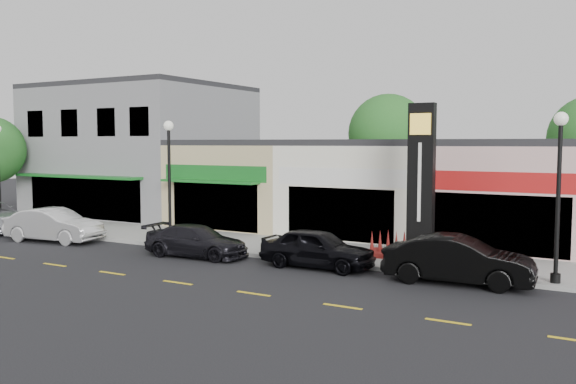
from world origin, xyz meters
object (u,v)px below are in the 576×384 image
Objects in this scene: pylon_sign at (421,205)px; car_black_conv at (458,260)px; lamp_east_near at (559,180)px; car_white_van at (54,225)px; lamp_west_near at (169,169)px; car_black_sedan at (317,248)px; car_dark_sedan at (197,241)px.

pylon_sign reaches higher than car_black_conv.
car_white_van is at bearing -175.25° from lamp_east_near.
lamp_west_near is 1.26× the size of car_black_sedan.
pylon_sign is 1.35× the size of car_dark_sedan.
pylon_sign is 1.25× the size of car_black_conv.
car_black_conv is at bearing -4.59° from lamp_west_near.
pylon_sign is at bearing -47.76° from car_black_sedan.
pylon_sign is at bearing 34.09° from car_black_conv.
pylon_sign is at bearing -73.07° from car_dark_sedan.
car_dark_sedan is 10.50m from car_black_conv.
pylon_sign reaches higher than car_dark_sedan.
car_white_van is (-16.54, -3.49, -1.49)m from pylon_sign.
lamp_west_near reaches higher than car_black_sedan.
lamp_east_near is at bearing -73.59° from car_black_conv.
car_white_van is 1.07× the size of car_dark_sedan.
lamp_east_near reaches higher than car_black_conv.
car_white_van is (-5.54, -1.79, -2.69)m from lamp_west_near.
lamp_east_near is 1.26× the size of car_black_sedan.
car_white_van is 13.51m from car_black_sedan.
car_black_conv is at bearing -95.77° from car_white_van.
car_black_conv is (18.69, 0.73, 0.01)m from car_white_van.
lamp_west_near is 1.00× the size of lamp_east_near.
car_black_sedan is (-8.05, -1.05, -2.74)m from lamp_east_near.
lamp_east_near reaches higher than car_dark_sedan.
lamp_east_near is 0.91× the size of pylon_sign.
pylon_sign is at bearing -86.11° from car_white_van.
lamp_east_near is at bearing -82.34° from car_black_sedan.
car_black_conv is at bearing -91.61° from car_dark_sedan.
lamp_west_near is at bearing 180.00° from lamp_east_near.
lamp_west_near reaches higher than car_white_van.
car_dark_sedan is (2.66, -1.49, -2.83)m from lamp_west_near.
car_dark_sedan is at bearing 94.96° from car_black_sedan.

